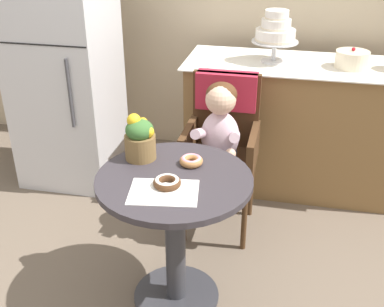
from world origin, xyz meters
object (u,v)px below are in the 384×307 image
at_px(donut_front, 191,160).
at_px(refrigerator, 64,64).
at_px(wicker_chair, 223,128).
at_px(flower_vase, 140,138).
at_px(seated_child, 219,133).
at_px(donut_mid, 167,182).
at_px(tiered_cake_stand, 276,31).
at_px(cafe_table, 175,216).
at_px(round_layer_cake, 352,59).

bearing_deg(donut_front, refrigerator, 138.70).
distance_m(wicker_chair, flower_vase, 0.70).
bearing_deg(seated_child, donut_mid, -99.86).
relative_size(wicker_chair, flower_vase, 4.19).
height_order(donut_front, flower_vase, flower_vase).
distance_m(donut_mid, refrigerator, 1.58).
bearing_deg(tiered_cake_stand, cafe_table, -104.79).
distance_m(cafe_table, donut_mid, 0.25).
bearing_deg(seated_child, round_layer_cake, 43.09).
xyz_separation_m(seated_child, tiered_cake_stand, (0.24, 0.71, 0.42)).
height_order(cafe_table, wicker_chair, wicker_chair).
xyz_separation_m(tiered_cake_stand, round_layer_cake, (0.49, -0.03, -0.14)).
relative_size(round_layer_cake, refrigerator, 0.12).
bearing_deg(cafe_table, wicker_chair, 81.83).
height_order(flower_vase, tiered_cake_stand, tiered_cake_stand).
xyz_separation_m(donut_front, refrigerator, (-1.10, 0.97, 0.11)).
height_order(donut_front, donut_mid, same).
height_order(seated_child, round_layer_cake, round_layer_cake).
relative_size(donut_front, round_layer_cake, 0.54).
distance_m(cafe_table, flower_vase, 0.41).
height_order(wicker_chair, round_layer_cake, round_layer_cake).
distance_m(cafe_table, donut_front, 0.27).
xyz_separation_m(seated_child, donut_mid, (-0.12, -0.68, 0.06)).
height_order(wicker_chair, donut_mid, wicker_chair).
xyz_separation_m(wicker_chair, flower_vase, (-0.31, -0.60, 0.19)).
bearing_deg(donut_front, flower_vase, 177.32).
distance_m(seated_child, refrigerator, 1.28).
height_order(donut_mid, refrigerator, refrigerator).
xyz_separation_m(donut_front, flower_vase, (-0.25, 0.01, 0.09)).
distance_m(wicker_chair, donut_mid, 0.85).
distance_m(tiered_cake_stand, refrigerator, 1.43).
bearing_deg(cafe_table, round_layer_cake, 56.80).
relative_size(seated_child, flower_vase, 3.19).
distance_m(flower_vase, round_layer_cake, 1.53).
distance_m(seated_child, round_layer_cake, 1.03).
bearing_deg(donut_mid, donut_front, 74.54).
bearing_deg(cafe_table, flower_vase, 144.40).
height_order(donut_mid, flower_vase, flower_vase).
relative_size(seated_child, round_layer_cake, 3.50).
relative_size(wicker_chair, refrigerator, 0.56).
xyz_separation_m(donut_mid, round_layer_cake, (0.84, 1.35, 0.21)).
relative_size(cafe_table, wicker_chair, 0.75).
height_order(cafe_table, refrigerator, refrigerator).
relative_size(cafe_table, flower_vase, 3.17).
xyz_separation_m(wicker_chair, tiered_cake_stand, (0.24, 0.55, 0.46)).
height_order(cafe_table, seated_child, seated_child).
bearing_deg(refrigerator, wicker_chair, -16.87).
bearing_deg(seated_child, refrigerator, 156.36).
height_order(donut_mid, tiered_cake_stand, tiered_cake_stand).
xyz_separation_m(donut_mid, tiered_cake_stand, (0.35, 1.38, 0.36)).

